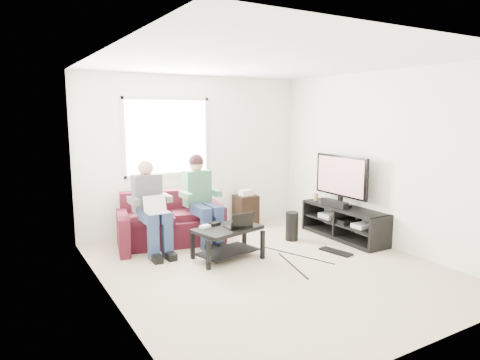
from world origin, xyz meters
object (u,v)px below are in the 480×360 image
Objects in this scene: coffee_table at (228,236)px; subwoofer at (292,226)px; end_table at (246,209)px; tv_stand at (344,224)px; sofa at (171,224)px; tv at (341,177)px.

coffee_table is 2.19× the size of subwoofer.
subwoofer is 0.70× the size of end_table.
tv_stand is 1.76m from end_table.
coffee_table is at bearing -129.26° from end_table.
tv_stand is 0.85m from subwoofer.
subwoofer is (-0.79, 0.33, -0.00)m from tv_stand.
sofa is 1.83× the size of coffee_table.
end_table is at bearing 123.78° from tv.
tv is at bearing 0.24° from coffee_table.
end_table is (1.53, 0.29, -0.01)m from sofa.
tv is (2.46, -1.10, 0.68)m from sofa.
tv is at bearing -24.01° from sofa.
coffee_table is at bearing -70.57° from sofa.
tv_stand is 3.41× the size of subwoofer.
coffee_table is 1.31m from subwoofer.
subwoofer is 1.17m from end_table.
tv is 1.10m from subwoofer.
sofa is at bearing -169.19° from end_table.
subwoofer is (1.68, -0.87, -0.07)m from sofa.
coffee_table is 2.08m from tv_stand.
tv_stand is 0.75m from tv.
tv_stand is 2.40× the size of end_table.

